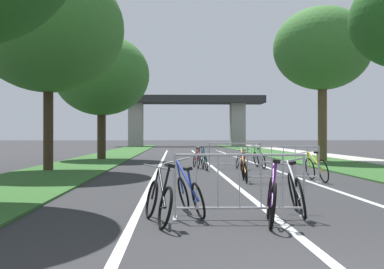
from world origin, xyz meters
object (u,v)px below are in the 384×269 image
object	(u,v)px
tree_left_maple_mid	(102,75)
crowd_barrier_second	(283,165)
bicycle_orange_2	(244,169)
bicycle_blue_6	(190,194)
bicycle_silver_4	(296,192)
tree_right_pine_near	(322,49)
bicycle_yellow_5	(316,169)
bicycle_black_9	(159,200)
crowd_barrier_third	(235,156)
bicycle_purple_7	(272,199)
bicycle_teal_0	(204,160)
crowd_barrier_nearest	(240,187)
bicycle_white_3	(241,161)
bicycle_red_1	(197,159)
bicycle_green_8	(259,159)
tree_left_oak_mid	(48,29)

from	to	relation	value
tree_left_maple_mid	crowd_barrier_second	bearing A→B (deg)	-62.64
bicycle_orange_2	bicycle_blue_6	bearing A→B (deg)	-103.31
bicycle_orange_2	bicycle_silver_4	xyz separation A→B (m)	(0.01, -6.05, 0.03)
tree_right_pine_near	bicycle_silver_4	size ratio (longest dim) A/B	4.66
bicycle_yellow_5	bicycle_black_9	bearing A→B (deg)	-129.45
crowd_barrier_third	bicycle_purple_7	xyz separation A→B (m)	(-0.99, -12.39, -0.14)
bicycle_teal_0	bicycle_orange_2	world-z (taller)	bicycle_teal_0
crowd_barrier_nearest	tree_right_pine_near	bearing A→B (deg)	68.95
bicycle_orange_2	bicycle_yellow_5	bearing A→B (deg)	2.52
bicycle_white_3	bicycle_black_9	bearing A→B (deg)	-105.92
bicycle_blue_6	tree_left_maple_mid	bearing A→B (deg)	90.39
bicycle_red_1	bicycle_yellow_5	world-z (taller)	bicycle_red_1
tree_right_pine_near	bicycle_orange_2	xyz separation A→B (m)	(-5.62, -10.75, -5.48)
tree_left_maple_mid	bicycle_purple_7	distance (m)	21.49
tree_left_maple_mid	crowd_barrier_nearest	distance (m)	20.96
bicycle_white_3	bicycle_black_9	world-z (taller)	bicycle_black_9
crowd_barrier_third	bicycle_green_8	xyz separation A→B (m)	(1.10, 0.57, -0.15)
bicycle_white_3	bicycle_blue_6	world-z (taller)	bicycle_blue_6
tree_left_oak_mid	bicycle_teal_0	bearing A→B (deg)	4.99
crowd_barrier_second	bicycle_green_8	size ratio (longest dim) A/B	1.32
crowd_barrier_third	bicycle_blue_6	size ratio (longest dim) A/B	1.30
tree_left_oak_mid	bicycle_yellow_5	distance (m)	11.17
bicycle_red_1	bicycle_silver_4	bearing A→B (deg)	88.80
crowd_barrier_second	bicycle_white_3	world-z (taller)	crowd_barrier_second
bicycle_red_1	bicycle_orange_2	size ratio (longest dim) A/B	0.99
crowd_barrier_second	tree_left_maple_mid	bearing A→B (deg)	117.36
tree_left_maple_mid	bicycle_yellow_5	distance (m)	16.40
bicycle_white_3	crowd_barrier_nearest	bearing A→B (deg)	-100.22
crowd_barrier_third	bicycle_blue_6	bearing A→B (deg)	-100.81
crowd_barrier_second	bicycle_white_3	size ratio (longest dim) A/B	1.33
tree_right_pine_near	bicycle_white_3	bearing A→B (deg)	-132.01
bicycle_green_8	bicycle_white_3	bearing A→B (deg)	-141.25
tree_left_oak_mid	bicycle_white_3	size ratio (longest dim) A/B	4.83
crowd_barrier_third	tree_left_oak_mid	bearing A→B (deg)	-171.26
bicycle_black_9	bicycle_teal_0	bearing A→B (deg)	69.49
crowd_barrier_second	bicycle_silver_4	xyz separation A→B (m)	(-1.05, -5.60, -0.13)
bicycle_black_9	tree_left_maple_mid	bearing A→B (deg)	87.08
tree_right_pine_near	bicycle_teal_0	bearing A→B (deg)	-138.22
tree_right_pine_near	bicycle_black_9	xyz separation A→B (m)	(-7.89, -17.53, -5.48)
bicycle_yellow_5	bicycle_white_3	bearing A→B (deg)	99.93
tree_right_pine_near	bicycle_yellow_5	bearing A→B (deg)	-107.93
tree_right_pine_near	bicycle_teal_0	distance (m)	10.27
crowd_barrier_third	bicycle_red_1	xyz separation A→B (m)	(-1.52, 0.59, -0.16)
bicycle_yellow_5	bicycle_green_8	xyz separation A→B (m)	(-0.61, 6.14, -0.01)
bicycle_orange_2	bicycle_red_1	bearing A→B (deg)	103.42
bicycle_green_8	bicycle_red_1	bearing A→B (deg)	172.86
tree_right_pine_near	bicycle_teal_0	xyz separation A→B (m)	(-6.49, -5.80, -5.46)
tree_left_oak_mid	bicycle_black_9	size ratio (longest dim) A/B	4.85
bicycle_teal_0	bicycle_yellow_5	bearing A→B (deg)	116.87
tree_left_maple_mid	bicycle_orange_2	bearing A→B (deg)	-65.51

